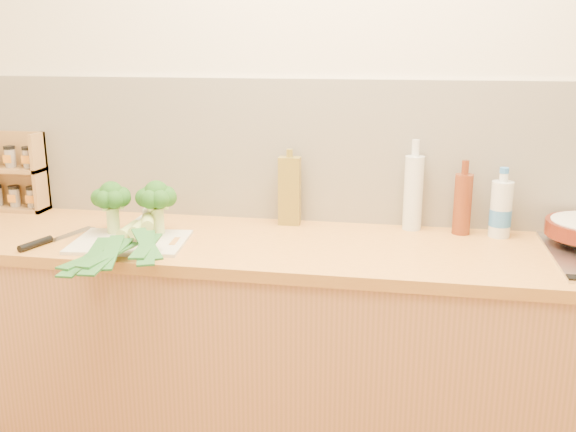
# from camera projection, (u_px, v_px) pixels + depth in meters

# --- Properties ---
(room_shell) EXTENTS (3.50, 3.50, 3.50)m
(room_shell) POSITION_uv_depth(u_px,v_px,m) (337.00, 152.00, 2.41)
(room_shell) COLOR beige
(room_shell) RESTS_ON ground
(counter) EXTENTS (3.20, 0.62, 0.90)m
(counter) POSITION_uv_depth(u_px,v_px,m) (325.00, 362.00, 2.32)
(counter) COLOR #BF7E4F
(counter) RESTS_ON ground
(chopping_board) EXTENTS (0.41, 0.32, 0.01)m
(chopping_board) POSITION_uv_depth(u_px,v_px,m) (130.00, 242.00, 2.20)
(chopping_board) COLOR beige
(chopping_board) RESTS_ON counter
(broccoli_left) EXTENTS (0.14, 0.14, 0.19)m
(broccoli_left) POSITION_uv_depth(u_px,v_px,m) (112.00, 198.00, 2.26)
(broccoli_left) COLOR #AACA75
(broccoli_left) RESTS_ON chopping_board
(broccoli_right) EXTENTS (0.14, 0.15, 0.19)m
(broccoli_right) POSITION_uv_depth(u_px,v_px,m) (157.00, 198.00, 2.25)
(broccoli_right) COLOR #AACA75
(broccoli_right) RESTS_ON chopping_board
(leek_front) EXTENTS (0.11, 0.64, 0.04)m
(leek_front) POSITION_uv_depth(u_px,v_px,m) (120.00, 237.00, 2.16)
(leek_front) COLOR white
(leek_front) RESTS_ON chopping_board
(leek_mid) EXTENTS (0.13, 0.68, 0.04)m
(leek_mid) POSITION_uv_depth(u_px,v_px,m) (134.00, 233.00, 2.14)
(leek_mid) COLOR white
(leek_mid) RESTS_ON chopping_board
(leek_back) EXTENTS (0.27, 0.58, 0.04)m
(leek_back) POSITION_uv_depth(u_px,v_px,m) (147.00, 229.00, 2.12)
(leek_back) COLOR white
(leek_back) RESTS_ON chopping_board
(chefs_knife) EXTENTS (0.12, 0.33, 0.02)m
(chefs_knife) POSITION_uv_depth(u_px,v_px,m) (45.00, 241.00, 2.20)
(chefs_knife) COLOR silver
(chefs_knife) RESTS_ON counter
(spice_rack) EXTENTS (0.27, 0.11, 0.32)m
(spice_rack) POSITION_uv_depth(u_px,v_px,m) (14.00, 176.00, 2.63)
(spice_rack) COLOR #A27645
(spice_rack) RESTS_ON counter
(oil_tin) EXTENTS (0.08, 0.05, 0.29)m
(oil_tin) POSITION_uv_depth(u_px,v_px,m) (290.00, 190.00, 2.41)
(oil_tin) COLOR olive
(oil_tin) RESTS_ON counter
(glass_bottle) EXTENTS (0.07, 0.07, 0.33)m
(glass_bottle) POSITION_uv_depth(u_px,v_px,m) (413.00, 192.00, 2.34)
(glass_bottle) COLOR silver
(glass_bottle) RESTS_ON counter
(amber_bottle) EXTENTS (0.06, 0.06, 0.27)m
(amber_bottle) POSITION_uv_depth(u_px,v_px,m) (463.00, 203.00, 2.29)
(amber_bottle) COLOR #652A13
(amber_bottle) RESTS_ON counter
(water_bottle) EXTENTS (0.08, 0.08, 0.23)m
(water_bottle) POSITION_uv_depth(u_px,v_px,m) (501.00, 211.00, 2.26)
(water_bottle) COLOR silver
(water_bottle) RESTS_ON counter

